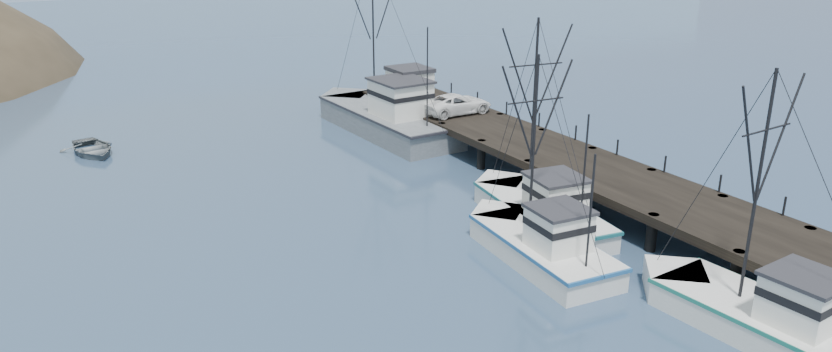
{
  "coord_description": "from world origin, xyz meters",
  "views": [
    {
      "loc": [
        -16.27,
        -17.67,
        16.18
      ],
      "look_at": [
        3.28,
        15.79,
        2.5
      ],
      "focal_mm": 32.0,
      "sensor_mm": 36.0,
      "label": 1
    }
  ],
  "objects_px": {
    "trawler_far": "(538,210)",
    "pier_shed": "(410,84)",
    "trawler_near": "(761,316)",
    "work_vessel": "(385,116)",
    "pickup_truck": "(457,104)",
    "pier": "(561,159)",
    "motorboat": "(93,154)",
    "trawler_mid": "(539,244)"
  },
  "relations": [
    {
      "from": "work_vessel",
      "to": "pier_shed",
      "type": "bearing_deg",
      "value": 10.63
    },
    {
      "from": "trawler_mid",
      "to": "trawler_near",
      "type": "bearing_deg",
      "value": -71.39
    },
    {
      "from": "trawler_near",
      "to": "motorboat",
      "type": "xyz_separation_m",
      "value": [
        -19.95,
        39.7,
        -0.82
      ]
    },
    {
      "from": "work_vessel",
      "to": "trawler_far",
      "type": "bearing_deg",
      "value": -93.89
    },
    {
      "from": "pier",
      "to": "pickup_truck",
      "type": "bearing_deg",
      "value": 90.9
    },
    {
      "from": "trawler_mid",
      "to": "pickup_truck",
      "type": "bearing_deg",
      "value": 67.87
    },
    {
      "from": "trawler_near",
      "to": "motorboat",
      "type": "distance_m",
      "value": 44.44
    },
    {
      "from": "pier",
      "to": "work_vessel",
      "type": "distance_m",
      "value": 16.74
    },
    {
      "from": "pickup_truck",
      "to": "trawler_mid",
      "type": "bearing_deg",
      "value": 157.51
    },
    {
      "from": "work_vessel",
      "to": "pickup_truck",
      "type": "distance_m",
      "value": 6.07
    },
    {
      "from": "pier_shed",
      "to": "pickup_truck",
      "type": "relative_size",
      "value": 0.59
    },
    {
      "from": "pickup_truck",
      "to": "motorboat",
      "type": "height_order",
      "value": "pickup_truck"
    },
    {
      "from": "trawler_far",
      "to": "motorboat",
      "type": "relative_size",
      "value": 2.21
    },
    {
      "from": "trawler_far",
      "to": "motorboat",
      "type": "distance_m",
      "value": 32.61
    },
    {
      "from": "trawler_near",
      "to": "motorboat",
      "type": "relative_size",
      "value": 2.14
    },
    {
      "from": "pier_shed",
      "to": "pickup_truck",
      "type": "height_order",
      "value": "pier_shed"
    },
    {
      "from": "trawler_mid",
      "to": "work_vessel",
      "type": "relative_size",
      "value": 0.62
    },
    {
      "from": "trawler_mid",
      "to": "work_vessel",
      "type": "height_order",
      "value": "work_vessel"
    },
    {
      "from": "work_vessel",
      "to": "pier_shed",
      "type": "xyz_separation_m",
      "value": [
        2.49,
        0.47,
        2.19
      ]
    },
    {
      "from": "trawler_far",
      "to": "motorboat",
      "type": "height_order",
      "value": "trawler_far"
    },
    {
      "from": "pier_shed",
      "to": "pickup_truck",
      "type": "distance_m",
      "value": 5.22
    },
    {
      "from": "pier_shed",
      "to": "pier",
      "type": "bearing_deg",
      "value": -85.24
    },
    {
      "from": "work_vessel",
      "to": "pier",
      "type": "bearing_deg",
      "value": -76.56
    },
    {
      "from": "trawler_near",
      "to": "trawler_far",
      "type": "relative_size",
      "value": 0.97
    },
    {
      "from": "trawler_near",
      "to": "work_vessel",
      "type": "relative_size",
      "value": 0.66
    },
    {
      "from": "pier",
      "to": "motorboat",
      "type": "relative_size",
      "value": 8.44
    },
    {
      "from": "pier",
      "to": "trawler_far",
      "type": "xyz_separation_m",
      "value": [
        -5.29,
        -4.32,
        -0.87
      ]
    },
    {
      "from": "work_vessel",
      "to": "motorboat",
      "type": "distance_m",
      "value": 21.64
    },
    {
      "from": "trawler_far",
      "to": "pier_shed",
      "type": "distance_m",
      "value": 21.58
    },
    {
      "from": "pier_shed",
      "to": "pickup_truck",
      "type": "bearing_deg",
      "value": -76.48
    },
    {
      "from": "work_vessel",
      "to": "motorboat",
      "type": "relative_size",
      "value": 3.24
    },
    {
      "from": "pier",
      "to": "trawler_far",
      "type": "distance_m",
      "value": 6.88
    },
    {
      "from": "trawler_far",
      "to": "trawler_near",
      "type": "bearing_deg",
      "value": -88.01
    },
    {
      "from": "trawler_far",
      "to": "motorboat",
      "type": "bearing_deg",
      "value": 126.7
    },
    {
      "from": "trawler_near",
      "to": "pickup_truck",
      "type": "distance_m",
      "value": 30.02
    },
    {
      "from": "pier",
      "to": "motorboat",
      "type": "xyz_separation_m",
      "value": [
        -24.77,
        21.81,
        -1.69
      ]
    },
    {
      "from": "work_vessel",
      "to": "pickup_truck",
      "type": "xyz_separation_m",
      "value": [
        3.71,
        -4.56,
        1.52
      ]
    },
    {
      "from": "work_vessel",
      "to": "motorboat",
      "type": "height_order",
      "value": "work_vessel"
    },
    {
      "from": "pier_shed",
      "to": "motorboat",
      "type": "height_order",
      "value": "pier_shed"
    },
    {
      "from": "work_vessel",
      "to": "pickup_truck",
      "type": "height_order",
      "value": "work_vessel"
    },
    {
      "from": "trawler_far",
      "to": "trawler_mid",
      "type": "bearing_deg",
      "value": -128.62
    },
    {
      "from": "trawler_mid",
      "to": "motorboat",
      "type": "relative_size",
      "value": 2.01
    }
  ]
}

